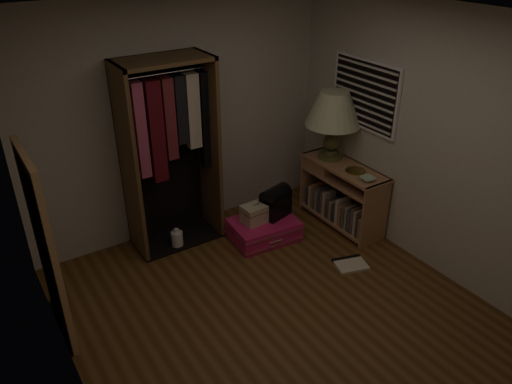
{
  "coord_description": "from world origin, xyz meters",
  "views": [
    {
      "loc": [
        -2.09,
        -2.73,
        3.17
      ],
      "look_at": [
        0.3,
        0.95,
        0.8
      ],
      "focal_mm": 35.0,
      "sensor_mm": 36.0,
      "label": 1
    }
  ],
  "objects_px": {
    "open_wardrobe": "(170,139)",
    "pink_suitcase": "(264,230)",
    "table_lamp": "(334,110)",
    "train_case": "(256,213)",
    "white_jug": "(177,239)",
    "console_bookshelf": "(340,192)",
    "black_bag": "(276,201)",
    "floor_mirror": "(46,248)"
  },
  "relations": [
    {
      "from": "console_bookshelf",
      "to": "black_bag",
      "type": "bearing_deg",
      "value": 164.94
    },
    {
      "from": "white_jug",
      "to": "console_bookshelf",
      "type": "bearing_deg",
      "value": -16.85
    },
    {
      "from": "train_case",
      "to": "white_jug",
      "type": "xyz_separation_m",
      "value": [
        -0.82,
        0.34,
        -0.24
      ]
    },
    {
      "from": "console_bookshelf",
      "to": "table_lamp",
      "type": "distance_m",
      "value": 0.96
    },
    {
      "from": "open_wardrobe",
      "to": "pink_suitcase",
      "type": "distance_m",
      "value": 1.47
    },
    {
      "from": "console_bookshelf",
      "to": "black_bag",
      "type": "xyz_separation_m",
      "value": [
        -0.78,
        0.21,
        0.02
      ]
    },
    {
      "from": "floor_mirror",
      "to": "table_lamp",
      "type": "height_order",
      "value": "floor_mirror"
    },
    {
      "from": "open_wardrobe",
      "to": "table_lamp",
      "type": "relative_size",
      "value": 2.58
    },
    {
      "from": "black_bag",
      "to": "table_lamp",
      "type": "height_order",
      "value": "table_lamp"
    },
    {
      "from": "open_wardrobe",
      "to": "table_lamp",
      "type": "xyz_separation_m",
      "value": [
        1.77,
        -0.51,
        0.13
      ]
    },
    {
      "from": "table_lamp",
      "to": "floor_mirror",
      "type": "bearing_deg",
      "value": -175.32
    },
    {
      "from": "open_wardrobe",
      "to": "pink_suitcase",
      "type": "relative_size",
      "value": 2.6
    },
    {
      "from": "train_case",
      "to": "floor_mirror",
      "type": "bearing_deg",
      "value": -176.66
    },
    {
      "from": "train_case",
      "to": "open_wardrobe",
      "type": "bearing_deg",
      "value": 141.37
    },
    {
      "from": "console_bookshelf",
      "to": "black_bag",
      "type": "height_order",
      "value": "console_bookshelf"
    },
    {
      "from": "console_bookshelf",
      "to": "floor_mirror",
      "type": "relative_size",
      "value": 0.66
    },
    {
      "from": "console_bookshelf",
      "to": "floor_mirror",
      "type": "xyz_separation_m",
      "value": [
        -3.24,
        -0.04,
        0.46
      ]
    },
    {
      "from": "floor_mirror",
      "to": "pink_suitcase",
      "type": "bearing_deg",
      "value": 5.37
    },
    {
      "from": "train_case",
      "to": "black_bag",
      "type": "xyz_separation_m",
      "value": [
        0.26,
        -0.01,
        0.08
      ]
    },
    {
      "from": "open_wardrobe",
      "to": "pink_suitcase",
      "type": "bearing_deg",
      "value": -34.66
    },
    {
      "from": "open_wardrobe",
      "to": "floor_mirror",
      "type": "bearing_deg",
      "value": -152.41
    },
    {
      "from": "train_case",
      "to": "table_lamp",
      "type": "relative_size",
      "value": 0.4
    },
    {
      "from": "pink_suitcase",
      "to": "open_wardrobe",
      "type": "bearing_deg",
      "value": 149.94
    },
    {
      "from": "console_bookshelf",
      "to": "pink_suitcase",
      "type": "bearing_deg",
      "value": 169.6
    },
    {
      "from": "black_bag",
      "to": "white_jug",
      "type": "height_order",
      "value": "black_bag"
    },
    {
      "from": "pink_suitcase",
      "to": "black_bag",
      "type": "relative_size",
      "value": 2.09
    },
    {
      "from": "pink_suitcase",
      "to": "train_case",
      "type": "distance_m",
      "value": 0.24
    },
    {
      "from": "console_bookshelf",
      "to": "pink_suitcase",
      "type": "distance_m",
      "value": 1.01
    },
    {
      "from": "black_bag",
      "to": "pink_suitcase",
      "type": "bearing_deg",
      "value": 175.76
    },
    {
      "from": "console_bookshelf",
      "to": "white_jug",
      "type": "height_order",
      "value": "console_bookshelf"
    },
    {
      "from": "pink_suitcase",
      "to": "train_case",
      "type": "xyz_separation_m",
      "value": [
        -0.08,
        0.04,
        0.22
      ]
    },
    {
      "from": "open_wardrobe",
      "to": "black_bag",
      "type": "relative_size",
      "value": 5.44
    },
    {
      "from": "console_bookshelf",
      "to": "train_case",
      "type": "bearing_deg",
      "value": 168.06
    },
    {
      "from": "floor_mirror",
      "to": "pink_suitcase",
      "type": "relative_size",
      "value": 2.16
    },
    {
      "from": "pink_suitcase",
      "to": "table_lamp",
      "type": "relative_size",
      "value": 0.99
    },
    {
      "from": "train_case",
      "to": "white_jug",
      "type": "bearing_deg",
      "value": 153.91
    },
    {
      "from": "console_bookshelf",
      "to": "open_wardrobe",
      "type": "xyz_separation_m",
      "value": [
        -1.76,
        0.73,
        0.81
      ]
    },
    {
      "from": "open_wardrobe",
      "to": "black_bag",
      "type": "bearing_deg",
      "value": -27.98
    },
    {
      "from": "pink_suitcase",
      "to": "table_lamp",
      "type": "distance_m",
      "value": 1.55
    },
    {
      "from": "pink_suitcase",
      "to": "white_jug",
      "type": "distance_m",
      "value": 0.98
    },
    {
      "from": "console_bookshelf",
      "to": "open_wardrobe",
      "type": "height_order",
      "value": "open_wardrobe"
    },
    {
      "from": "black_bag",
      "to": "table_lamp",
      "type": "distance_m",
      "value": 1.21
    }
  ]
}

